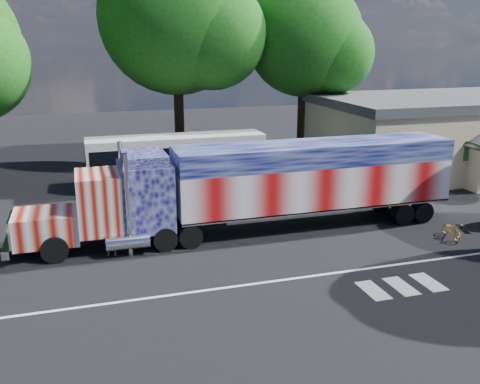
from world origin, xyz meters
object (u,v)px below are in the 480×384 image
object	(u,v)px
semi_truck	(264,185)
tree_n_mid	(179,17)
coach_bus	(177,160)
woman	(111,237)
tree_ne_a	(307,39)
bicycle	(452,230)

from	to	relation	value
semi_truck	tree_n_mid	distance (m)	17.40
coach_bus	woman	distance (m)	11.50
woman	tree_ne_a	xyz separation A→B (m)	(15.39, 15.01, 8.16)
woman	semi_truck	bearing A→B (deg)	20.93
bicycle	tree_ne_a	xyz separation A→B (m)	(0.04, 17.56, 8.60)
woman	tree_ne_a	distance (m)	22.99
tree_n_mid	tree_ne_a	size ratio (longest dim) A/B	1.20
coach_bus	tree_n_mid	xyz separation A→B (m)	(1.50, 5.94, 8.76)
woman	tree_ne_a	world-z (taller)	tree_ne_a
coach_bus	tree_ne_a	xyz separation A→B (m)	(10.58, 4.59, 7.33)
bicycle	tree_n_mid	size ratio (longest dim) A/B	0.10
bicycle	tree_ne_a	size ratio (longest dim) A/B	0.11
coach_bus	woman	xyz separation A→B (m)	(-4.81, -10.41, -0.83)
woman	bicycle	xyz separation A→B (m)	(15.35, -2.56, -0.44)
coach_bus	tree_ne_a	world-z (taller)	tree_ne_a
tree_n_mid	bicycle	bearing A→B (deg)	-64.45
coach_bus	semi_truck	bearing A→B (deg)	-75.36
semi_truck	tree_ne_a	size ratio (longest dim) A/B	1.59
coach_bus	bicycle	bearing A→B (deg)	-50.89
coach_bus	tree_n_mid	size ratio (longest dim) A/B	0.70
bicycle	semi_truck	bearing A→B (deg)	163.45
semi_truck	bicycle	world-z (taller)	semi_truck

